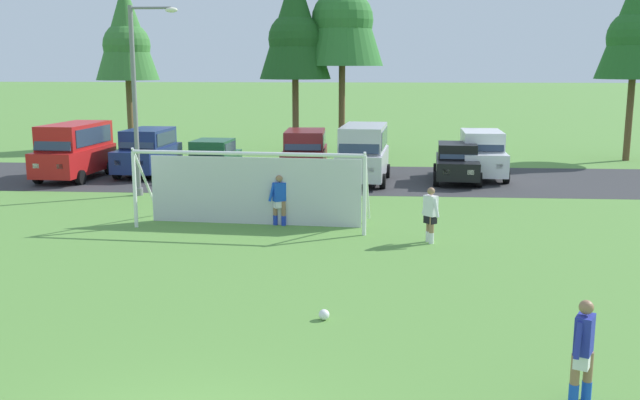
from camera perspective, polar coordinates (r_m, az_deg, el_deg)
ground_plane at (r=24.00m, az=-2.11°, el=-1.47°), size 400.00×400.00×0.00m
parking_lot_strip at (r=32.39m, az=-0.40°, el=1.74°), size 52.00×8.40×0.01m
soccer_ball at (r=14.55m, az=0.33°, el=-9.23°), size 0.22×0.22×0.22m
soccer_goal at (r=22.74m, az=-5.44°, el=1.12°), size 7.54×2.48×2.57m
player_striker_near at (r=22.81m, az=-3.30°, el=-0.02°), size 0.71×0.41×1.64m
player_midfield_center at (r=20.76m, az=8.90°, el=-1.21°), size 0.51×0.65×1.64m
player_defender_far at (r=11.66m, az=20.46°, el=-11.39°), size 0.48×0.66×1.64m
parked_car_slot_far_left at (r=34.10m, az=-19.19°, el=3.87°), size 2.40×4.90×2.52m
parked_car_slot_left at (r=34.46m, az=-13.71°, el=3.85°), size 2.31×4.69×2.16m
parked_car_slot_center_left at (r=33.10m, az=-8.68°, el=3.34°), size 2.23×4.30×1.72m
parked_car_slot_center at (r=32.77m, az=-1.22°, el=3.81°), size 2.25×4.66×2.16m
parked_car_slot_center_right at (r=31.27m, az=3.52°, el=3.87°), size 2.48×4.94×2.52m
parked_car_slot_right at (r=31.95m, az=11.00°, el=3.00°), size 2.29×4.33×1.72m
parked_car_slot_far_right at (r=33.32m, az=12.91°, el=3.65°), size 2.29×4.68×2.16m
tree_left_edge at (r=45.56m, az=-15.38°, el=12.78°), size 3.81×3.81×10.16m
tree_mid_left at (r=39.70m, az=-2.03°, el=13.84°), size 3.94×3.94×10.50m
tree_center_back at (r=40.29m, az=1.82°, el=15.47°), size 4.57×4.57×12.20m
tree_mid_right at (r=41.89m, az=24.19°, el=12.83°), size 3.96×3.96×10.56m
street_lamp at (r=28.67m, az=-14.39°, el=7.90°), size 2.00×0.32×7.35m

